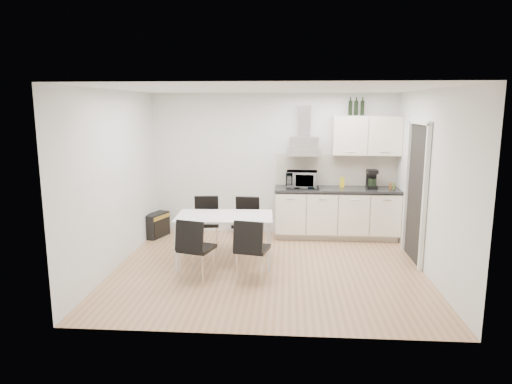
% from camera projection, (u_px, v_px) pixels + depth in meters
% --- Properties ---
extents(ground, '(4.50, 4.50, 0.00)m').
position_uv_depth(ground, '(268.00, 268.00, 6.75)').
color(ground, tan).
rests_on(ground, ground).
extents(wall_back, '(4.50, 0.10, 2.60)m').
position_uv_depth(wall_back, '(273.00, 164.00, 8.47)').
color(wall_back, white).
rests_on(wall_back, ground).
extents(wall_front, '(4.50, 0.10, 2.60)m').
position_uv_depth(wall_front, '(260.00, 215.00, 4.55)').
color(wall_front, white).
rests_on(wall_front, ground).
extents(wall_left, '(0.10, 4.00, 2.60)m').
position_uv_depth(wall_left, '(115.00, 180.00, 6.67)').
color(wall_left, white).
rests_on(wall_left, ground).
extents(wall_right, '(0.10, 4.00, 2.60)m').
position_uv_depth(wall_right, '(430.00, 184.00, 6.36)').
color(wall_right, white).
rests_on(wall_right, ground).
extents(ceiling, '(4.50, 4.50, 0.00)m').
position_uv_depth(ceiling, '(269.00, 89.00, 6.27)').
color(ceiling, white).
rests_on(ceiling, wall_back).
extents(doorway, '(0.08, 1.04, 2.10)m').
position_uv_depth(doorway, '(415.00, 194.00, 6.94)').
color(doorway, white).
rests_on(doorway, ground).
extents(kitchenette, '(2.22, 0.64, 2.52)m').
position_uv_depth(kitchenette, '(338.00, 193.00, 8.22)').
color(kitchenette, beige).
rests_on(kitchenette, ground).
extents(dining_table, '(1.47, 0.89, 0.75)m').
position_uv_depth(dining_table, '(225.00, 220.00, 6.86)').
color(dining_table, white).
rests_on(dining_table, ground).
extents(chair_far_left, '(0.50, 0.55, 0.88)m').
position_uv_depth(chair_far_left, '(206.00, 224.00, 7.57)').
color(chair_far_left, black).
rests_on(chair_far_left, ground).
extents(chair_far_right, '(0.47, 0.53, 0.88)m').
position_uv_depth(chair_far_right, '(246.00, 225.00, 7.51)').
color(chair_far_right, black).
rests_on(chair_far_right, ground).
extents(chair_near_left, '(0.56, 0.60, 0.88)m').
position_uv_depth(chair_near_left, '(197.00, 249.00, 6.25)').
color(chair_near_left, black).
rests_on(chair_near_left, ground).
extents(chair_near_right, '(0.54, 0.58, 0.88)m').
position_uv_depth(chair_near_right, '(252.00, 249.00, 6.23)').
color(chair_near_right, black).
rests_on(chair_near_right, ground).
extents(guitar_amp, '(0.39, 0.57, 0.44)m').
position_uv_depth(guitar_amp, '(157.00, 225.00, 8.35)').
color(guitar_amp, black).
rests_on(guitar_amp, ground).
extents(floor_speaker, '(0.22, 0.20, 0.33)m').
position_uv_depth(floor_speaker, '(239.00, 224.00, 8.63)').
color(floor_speaker, black).
rests_on(floor_speaker, ground).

